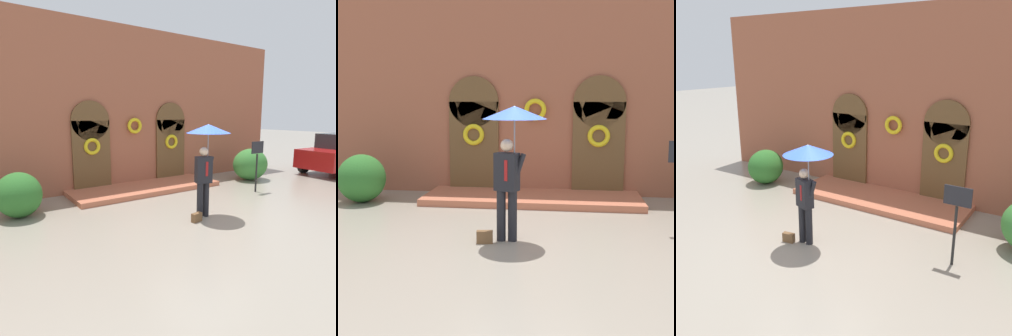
{
  "view_description": "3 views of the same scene",
  "coord_description": "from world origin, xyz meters",
  "views": [
    {
      "loc": [
        -5.03,
        -5.78,
        2.59
      ],
      "look_at": [
        -0.06,
        1.62,
        1.0
      ],
      "focal_mm": 32.0,
      "sensor_mm": 36.0,
      "label": 1
    },
    {
      "loc": [
        0.89,
        -8.06,
        2.49
      ],
      "look_at": [
        -0.43,
        1.51,
        1.04
      ],
      "focal_mm": 50.0,
      "sensor_mm": 36.0,
      "label": 2
    },
    {
      "loc": [
        4.92,
        -6.24,
        4.16
      ],
      "look_at": [
        -0.25,
        1.55,
        1.38
      ],
      "focal_mm": 40.0,
      "sensor_mm": 36.0,
      "label": 3
    }
  ],
  "objects": [
    {
      "name": "person_with_umbrella",
      "position": [
        -0.08,
        -0.16,
        1.91
      ],
      "size": [
        1.1,
        1.1,
        2.36
      ],
      "color": "black",
      "rests_on": "ground"
    },
    {
      "name": "ground_plane",
      "position": [
        0.0,
        0.0,
        0.0
      ],
      "size": [
        80.0,
        80.0,
        0.0
      ],
      "primitive_type": "plane",
      "color": "gray"
    },
    {
      "name": "shrub_left",
      "position": [
        -4.08,
        2.47,
        0.58
      ],
      "size": [
        1.12,
        1.24,
        1.16
      ],
      "primitive_type": "ellipsoid",
      "color": "#2D6B28",
      "rests_on": "ground"
    },
    {
      "name": "building_facade",
      "position": [
        -0.0,
        4.15,
        2.68
      ],
      "size": [
        14.0,
        2.3,
        5.6
      ],
      "color": "#9E563D",
      "rests_on": "ground"
    },
    {
      "name": "handbag",
      "position": [
        -0.54,
        -0.36,
        0.11
      ],
      "size": [
        0.29,
        0.16,
        0.22
      ],
      "primitive_type": "cube",
      "rotation": [
        0.0,
        0.0,
        0.15
      ],
      "color": "brown",
      "rests_on": "ground"
    }
  ]
}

